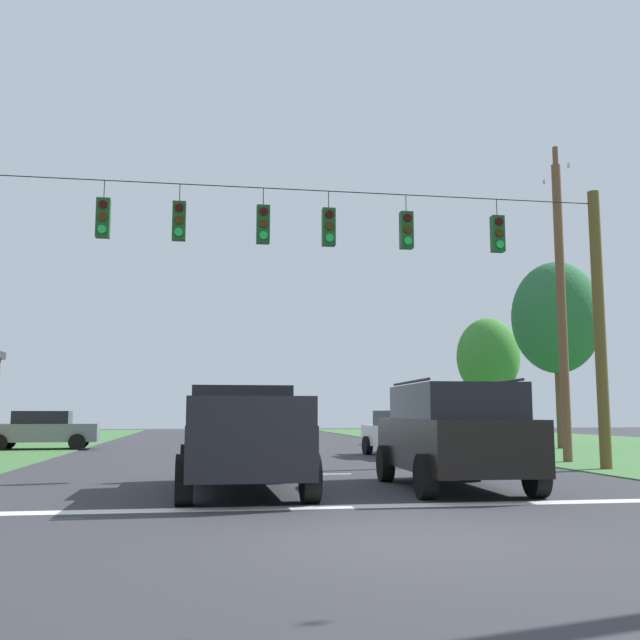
{
  "coord_description": "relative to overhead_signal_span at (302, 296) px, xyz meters",
  "views": [
    {
      "loc": [
        -2.28,
        -8.33,
        1.44
      ],
      "look_at": [
        0.43,
        8.61,
        3.63
      ],
      "focal_mm": 40.98,
      "sensor_mm": 36.0,
      "label": 1
    }
  ],
  "objects": [
    {
      "name": "lane_dash_1",
      "position": [
        -0.07,
        6.36,
        -4.29
      ],
      "size": [
        2.5,
        0.15,
        0.01
      ],
      "primitive_type": "cube",
      "rotation": [
        0.0,
        0.0,
        1.57
      ],
      "color": "white",
      "rests_on": "ground"
    },
    {
      "name": "stop_bar_stripe",
      "position": [
        -0.07,
        -6.15,
        -4.29
      ],
      "size": [
        13.28,
        0.45,
        0.01
      ],
      "primitive_type": "cube",
      "color": "white",
      "rests_on": "ground"
    },
    {
      "name": "distant_car_oncoming",
      "position": [
        -8.61,
        13.04,
        -3.51
      ],
      "size": [
        4.41,
        2.24,
        1.52
      ],
      "color": "slate",
      "rests_on": "ground"
    },
    {
      "name": "lane_dash_2",
      "position": [
        -0.07,
        13.59,
        -4.29
      ],
      "size": [
        2.5,
        0.15,
        0.01
      ],
      "primitive_type": "cube",
      "rotation": [
        0.0,
        0.0,
        1.57
      ],
      "color": "white",
      "rests_on": "ground"
    },
    {
      "name": "utility_pole_mid_right",
      "position": [
        8.21,
        2.69,
        0.38
      ],
      "size": [
        0.27,
        1.65,
        9.58
      ],
      "color": "brown",
      "rests_on": "ground"
    },
    {
      "name": "pickup_truck",
      "position": [
        -1.62,
        -3.71,
        -3.33
      ],
      "size": [
        2.32,
        5.42,
        1.95
      ],
      "color": "black",
      "rests_on": "ground"
    },
    {
      "name": "distant_car_crossing_white",
      "position": [
        4.37,
        6.34,
        -3.51
      ],
      "size": [
        2.3,
        4.43,
        1.52
      ],
      "color": "silver",
      "rests_on": "ground"
    },
    {
      "name": "lane_dash_0",
      "position": [
        -0.07,
        -0.15,
        -4.29
      ],
      "size": [
        2.5,
        0.15,
        0.01
      ],
      "primitive_type": "cube",
      "rotation": [
        0.0,
        0.0,
        1.57
      ],
      "color": "white",
      "rests_on": "ground"
    },
    {
      "name": "tree_roadside_right",
      "position": [
        11.97,
        10.35,
        1.03
      ],
      "size": [
        3.62,
        3.62,
        7.65
      ],
      "color": "brown",
      "rests_on": "ground"
    },
    {
      "name": "suv_black",
      "position": [
        2.42,
        -3.88,
        -3.24
      ],
      "size": [
        2.37,
        4.87,
        2.05
      ],
      "color": "black",
      "rests_on": "ground"
    },
    {
      "name": "ground_plane",
      "position": [
        -0.07,
        -9.17,
        -4.3
      ],
      "size": [
        120.0,
        120.0,
        0.0
      ],
      "primitive_type": "plane",
      "color": "#333338"
    },
    {
      "name": "overhead_signal_span",
      "position": [
        0.0,
        0.0,
        0.0
      ],
      "size": [
        15.96,
        0.31,
        7.31
      ],
      "color": "brown",
      "rests_on": "ground"
    },
    {
      "name": "tree_roadside_left",
      "position": [
        11.64,
        16.94,
        -0.12
      ],
      "size": [
        3.11,
        3.11,
        6.15
      ],
      "color": "brown",
      "rests_on": "ground"
    }
  ]
}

